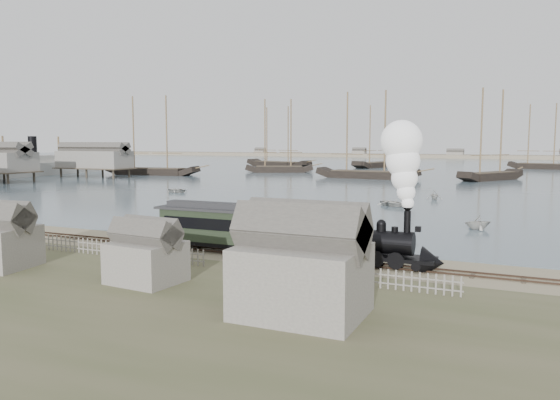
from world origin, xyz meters
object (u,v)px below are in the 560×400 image
at_px(locomotive, 396,203).
at_px(steamship, 33,156).
at_px(beached_dinghy, 180,236).
at_px(passenger_coach, 237,226).

relative_size(locomotive, steamship, 0.22).
bearing_deg(beached_dinghy, passenger_coach, -110.90).
bearing_deg(locomotive, beached_dinghy, 171.43).
bearing_deg(steamship, locomotive, -126.95).
bearing_deg(locomotive, passenger_coach, 180.00).
height_order(passenger_coach, beached_dinghy, passenger_coach).
relative_size(locomotive, beached_dinghy, 2.85).
height_order(beached_dinghy, steamship, steamship).
relative_size(passenger_coach, steamship, 0.31).
bearing_deg(passenger_coach, locomotive, 0.00).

